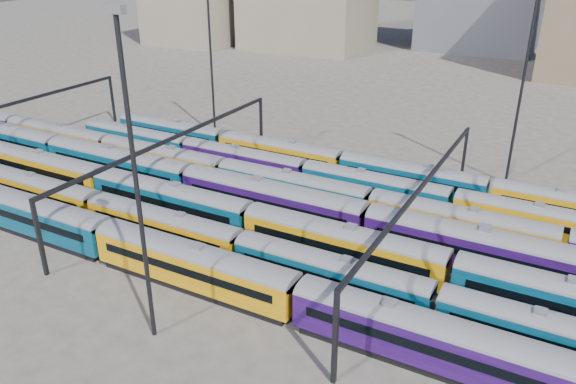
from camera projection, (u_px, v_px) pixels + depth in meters
The scene contains 14 objects.
ground at pixel (325, 234), 61.03m from camera, with size 500.00×500.00×0.00m, color #443F39.
rake_0 at pixel (426, 334), 41.31m from camera, with size 148.54×3.10×5.23m.
rake_1 at pixel (240, 245), 53.92m from camera, with size 113.68×2.77×4.66m.
rake_2 at pixel (250, 217), 58.69m from camera, with size 125.79×3.07×5.17m.
rake_3 at pixel (271, 197), 62.72m from camera, with size 113.52×3.32×5.61m.
rake_4 at pixel (223, 170), 71.21m from camera, with size 118.41×2.89×4.86m.
rake_5 at pixel (453, 201), 63.20m from camera, with size 111.75×2.73×4.58m.
rake_6 at pixel (411, 175), 69.94m from camera, with size 94.40×2.77×4.65m.
gantry_0 at pixel (8, 112), 79.92m from camera, with size 0.35×40.35×8.03m.
gantry_1 at pixel (174, 146), 66.91m from camera, with size 0.35×40.35×8.03m.
gantry_2 at pixel (421, 196), 53.89m from camera, with size 0.35×40.35×8.03m.
mast_1 at pixel (210, 49), 85.92m from camera, with size 1.40×0.50×25.60m.
mast_2 at pixel (135, 176), 39.81m from camera, with size 1.40×0.50×25.60m.
mast_3 at pixel (524, 78), 68.01m from camera, with size 1.40×0.50×25.60m.
Camera 1 is at (22.04, -49.17, 29.29)m, focal length 35.00 mm.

